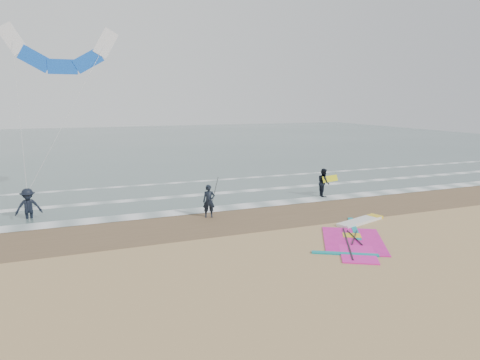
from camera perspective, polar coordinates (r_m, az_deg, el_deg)
name	(u,v)px	position (r m, az deg, el deg)	size (l,w,h in m)	color
ground	(324,254)	(17.43, 11.13, -9.60)	(120.00, 120.00, 0.00)	tan
sea_water	(139,143)	(62.63, -13.30, 4.84)	(120.00, 80.00, 0.02)	#47605E
wet_sand_band	(261,216)	(22.45, 2.84, -4.81)	(120.00, 5.00, 0.01)	brown
foam_waterline	(231,198)	(26.43, -1.14, -2.38)	(120.00, 9.15, 0.02)	white
windsurf_rig	(357,235)	(19.94, 15.27, -7.07)	(6.07, 5.74, 0.15)	white
person_standing	(209,201)	(22.04, -4.17, -2.83)	(0.62, 0.41, 1.71)	black
person_walking	(324,183)	(27.27, 11.09, -0.33)	(0.86, 0.67, 1.78)	black
person_wading	(28,201)	(24.10, -26.44, -2.48)	(1.26, 0.72, 1.95)	black
held_pole	(214,193)	(22.04, -3.44, -1.76)	(0.17, 0.86, 1.82)	black
carried_kiteboard	(330,179)	(27.36, 11.92, 0.18)	(1.30, 0.51, 0.39)	yellow
surf_kite	(61,54)	(27.07, -22.71, 15.23)	(6.36, 3.56, 8.80)	white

